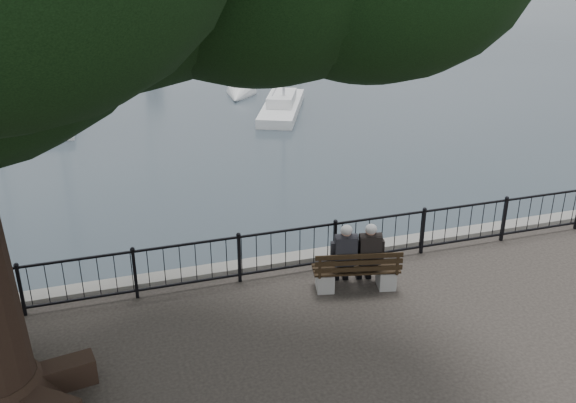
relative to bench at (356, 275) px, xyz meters
name	(u,v)px	position (x,y,z in m)	size (l,w,h in m)	color
harbor	(281,283)	(-1.08, 1.44, -0.81)	(260.00, 260.00, 1.20)	gray
railing	(288,249)	(-1.08, 0.94, 0.25)	(22.06, 0.06, 1.00)	black
bench	(356,275)	(0.00, 0.00, 0.00)	(1.74, 0.84, 0.88)	gray
person_left	(344,258)	(-0.21, 0.14, 0.34)	(0.49, 0.74, 1.40)	black
person_right	(368,257)	(0.25, 0.05, 0.34)	(0.49, 0.74, 1.40)	black
sailboat_b	(59,89)	(-5.92, 21.67, -1.00)	(1.55, 5.03, 9.91)	white
sailboat_c	(282,105)	(3.28, 15.88, -0.99)	(3.44, 5.38, 10.47)	white
sailboat_d	(299,54)	(7.64, 26.74, -1.03)	(1.86, 4.82, 8.07)	white
sailboat_f	(141,43)	(-1.02, 33.28, -0.97)	(2.80, 5.90, 11.74)	white
sailboat_g	(256,32)	(7.33, 35.59, -1.00)	(2.32, 5.25, 9.95)	white
sailboat_h	(66,34)	(-5.67, 38.22, -0.98)	(1.89, 5.08, 10.58)	white
sailboat_j	(56,114)	(-5.95, 17.19, -0.96)	(1.70, 5.45, 12.03)	white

